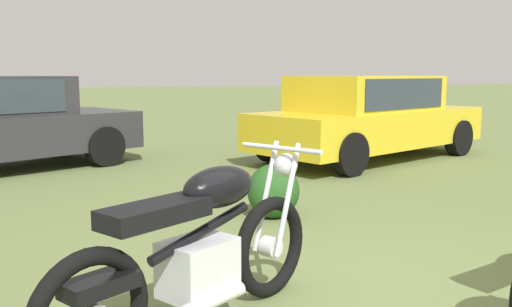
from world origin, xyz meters
name	(u,v)px	position (x,y,z in m)	size (l,w,h in m)	color
motorcycle_black	(199,250)	(-1.22, 0.29, 0.48)	(1.80, 1.24, 1.02)	black
car_yellow	(368,113)	(3.04, 5.57, 0.80)	(4.82, 3.29, 1.43)	gold
shrub_low	(273,191)	(0.09, 2.49, 0.28)	(0.54, 0.52, 0.55)	#23511E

